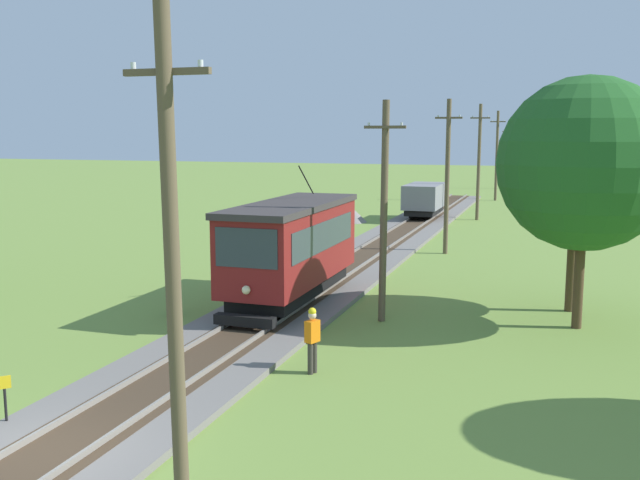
% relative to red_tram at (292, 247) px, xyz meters
% --- Properties ---
extents(ground_plane, '(260.00, 260.00, 0.00)m').
position_rel_red_tram_xyz_m(ground_plane, '(-0.00, -13.40, -2.19)').
color(ground_plane, olive).
extents(track_ballast, '(4.20, 120.00, 0.18)m').
position_rel_red_tram_xyz_m(track_ballast, '(-0.00, -13.40, -2.10)').
color(track_ballast, slate).
rests_on(track_ballast, ground).
extents(sleeper_bed, '(2.04, 120.00, 0.01)m').
position_rel_red_tram_xyz_m(sleeper_bed, '(-0.00, -13.40, -2.01)').
color(sleeper_bed, '#423323').
rests_on(sleeper_bed, track_ballast).
extents(rail_left, '(0.07, 120.00, 0.14)m').
position_rel_red_tram_xyz_m(rail_left, '(-0.72, -13.40, -1.94)').
color(rail_left, gray).
rests_on(rail_left, track_ballast).
extents(rail_right, '(0.07, 120.00, 0.14)m').
position_rel_red_tram_xyz_m(rail_right, '(0.72, -13.40, -1.94)').
color(rail_right, gray).
rests_on(rail_right, track_ballast).
extents(red_tram, '(2.60, 8.54, 4.79)m').
position_rel_red_tram_xyz_m(red_tram, '(0.00, 0.00, 0.00)').
color(red_tram, maroon).
rests_on(red_tram, rail_right).
extents(freight_car, '(2.40, 5.20, 2.31)m').
position_rel_red_tram_xyz_m(freight_car, '(-0.00, 27.30, -0.64)').
color(freight_car, slate).
rests_on(freight_car, rail_right).
extents(utility_pole_foreground, '(1.40, 0.42, 8.17)m').
position_rel_red_tram_xyz_m(utility_pole_foreground, '(3.63, -14.69, 1.99)').
color(utility_pole_foreground, brown).
rests_on(utility_pole_foreground, ground).
extents(utility_pole_near_tram, '(1.40, 0.49, 7.38)m').
position_rel_red_tram_xyz_m(utility_pole_near_tram, '(3.63, -0.91, 1.59)').
color(utility_pole_near_tram, brown).
rests_on(utility_pole_near_tram, ground).
extents(utility_pole_mid, '(1.40, 0.31, 8.02)m').
position_rel_red_tram_xyz_m(utility_pole_mid, '(3.63, 13.31, 1.92)').
color(utility_pole_mid, brown).
rests_on(utility_pole_mid, ground).
extents(utility_pole_far, '(1.40, 0.45, 8.35)m').
position_rel_red_tram_xyz_m(utility_pole_far, '(3.63, 28.75, 2.08)').
color(utility_pole_far, brown).
rests_on(utility_pole_far, ground).
extents(utility_pole_distant, '(1.40, 0.38, 8.29)m').
position_rel_red_tram_xyz_m(utility_pole_distant, '(3.63, 44.41, 2.05)').
color(utility_pole_distant, brown).
rests_on(utility_pole_distant, ground).
extents(utility_pole_horizon, '(1.40, 0.47, 7.26)m').
position_rel_red_tram_xyz_m(utility_pole_horizon, '(3.63, 59.58, 1.53)').
color(utility_pole_horizon, brown).
rests_on(utility_pole_horizon, ground).
extents(trackside_signal_marker, '(0.21, 0.21, 1.18)m').
position_rel_red_tram_xyz_m(trackside_signal_marker, '(-1.95, -12.27, -1.53)').
color(trackside_signal_marker, black).
rests_on(trackside_signal_marker, ground).
extents(gravel_pile, '(2.82, 2.82, 1.36)m').
position_rel_red_tram_xyz_m(gravel_pile, '(-5.02, 24.55, -1.51)').
color(gravel_pile, gray).
rests_on(gravel_pile, ground).
extents(track_worker, '(0.36, 0.44, 1.78)m').
position_rel_red_tram_xyz_m(track_worker, '(3.14, -6.81, -1.21)').
color(track_worker, '#38332D').
rests_on(track_worker, ground).
extents(second_worker, '(0.38, 0.45, 1.78)m').
position_rel_red_tram_xyz_m(second_worker, '(-3.58, -2.45, -1.21)').
color(second_worker, '#38332D').
rests_on(second_worker, ground).
extents(tree_left_near, '(5.53, 5.53, 8.11)m').
position_rel_red_tram_xyz_m(tree_left_near, '(9.88, 0.11, 3.14)').
color(tree_left_near, '#4C3823').
rests_on(tree_left_near, ground).
extents(tree_left_far, '(4.04, 4.04, 6.67)m').
position_rel_red_tram_xyz_m(tree_left_far, '(9.68, 2.39, 2.44)').
color(tree_left_far, '#4C3823').
rests_on(tree_left_far, ground).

